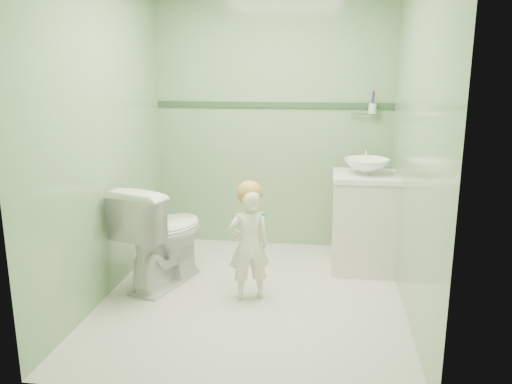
# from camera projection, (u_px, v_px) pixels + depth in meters

# --- Properties ---
(ground) EXTENTS (2.50, 2.50, 0.00)m
(ground) POSITION_uv_depth(u_px,v_px,m) (253.00, 297.00, 3.88)
(ground) COLOR beige
(ground) RESTS_ON ground
(room_shell) EXTENTS (2.50, 2.54, 2.40)m
(room_shell) POSITION_uv_depth(u_px,v_px,m) (253.00, 139.00, 3.60)
(room_shell) COLOR #82B07D
(room_shell) RESTS_ON ground
(trim_stripe) EXTENTS (2.20, 0.02, 0.05)m
(trim_stripe) POSITION_uv_depth(u_px,v_px,m) (273.00, 105.00, 4.75)
(trim_stripe) COLOR #2D4F31
(trim_stripe) RESTS_ON room_shell
(vanity) EXTENTS (0.52, 0.50, 0.80)m
(vanity) POSITION_uv_depth(u_px,v_px,m) (364.00, 224.00, 4.34)
(vanity) COLOR silver
(vanity) RESTS_ON ground
(counter) EXTENTS (0.54, 0.52, 0.04)m
(counter) POSITION_uv_depth(u_px,v_px,m) (366.00, 176.00, 4.25)
(counter) COLOR white
(counter) RESTS_ON vanity
(basin) EXTENTS (0.37, 0.37, 0.13)m
(basin) POSITION_uv_depth(u_px,v_px,m) (367.00, 166.00, 4.23)
(basin) COLOR white
(basin) RESTS_ON counter
(faucet) EXTENTS (0.03, 0.13, 0.18)m
(faucet) POSITION_uv_depth(u_px,v_px,m) (366.00, 153.00, 4.39)
(faucet) COLOR silver
(faucet) RESTS_ON counter
(cup_holder) EXTENTS (0.26, 0.07, 0.21)m
(cup_holder) POSITION_uv_depth(u_px,v_px,m) (372.00, 108.00, 4.58)
(cup_holder) COLOR silver
(cup_holder) RESTS_ON room_shell
(toilet) EXTENTS (0.68, 0.91, 0.82)m
(toilet) POSITION_uv_depth(u_px,v_px,m) (163.00, 234.00, 4.05)
(toilet) COLOR white
(toilet) RESTS_ON ground
(toddler) EXTENTS (0.36, 0.30, 0.84)m
(toddler) POSITION_uv_depth(u_px,v_px,m) (249.00, 245.00, 3.77)
(toddler) COLOR white
(toddler) RESTS_ON ground
(hair_cap) EXTENTS (0.19, 0.19, 0.19)m
(hair_cap) POSITION_uv_depth(u_px,v_px,m) (249.00, 193.00, 3.71)
(hair_cap) COLOR #C38743
(hair_cap) RESTS_ON toddler
(teal_toothbrush) EXTENTS (0.10, 0.14, 0.08)m
(teal_toothbrush) POSITION_uv_depth(u_px,v_px,m) (263.00, 214.00, 3.61)
(teal_toothbrush) COLOR #15926F
(teal_toothbrush) RESTS_ON toddler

